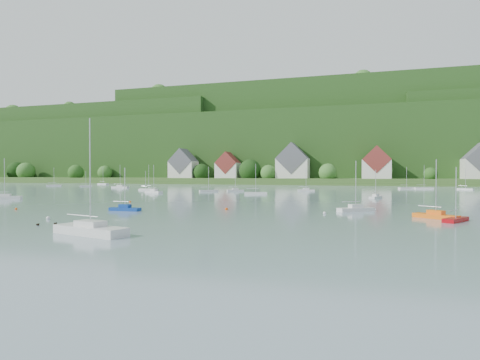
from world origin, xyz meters
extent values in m
cube|color=#31521E|center=(0.00, 200.00, 1.50)|extent=(600.00, 60.00, 3.00)
cube|color=#153912|center=(0.00, 275.00, 20.00)|extent=(620.00, 160.00, 40.00)
cube|color=#153912|center=(-150.00, 260.00, 24.00)|extent=(200.00, 120.00, 52.00)
cube|color=#153912|center=(10.00, 270.00, 28.00)|extent=(240.00, 130.00, 60.00)
sphere|color=#2F5B21|center=(-162.23, 187.01, 6.64)|extent=(11.19, 11.19, 11.19)
sphere|color=#2F5B21|center=(-108.08, 191.48, 5.80)|extent=(8.61, 8.61, 8.61)
sphere|color=#1F4815|center=(-119.76, 180.47, 5.94)|extent=(9.03, 9.03, 9.03)
sphere|color=#2F5B21|center=(-6.80, 183.88, 5.66)|extent=(8.19, 8.19, 8.19)
sphere|color=#2F5B21|center=(-51.96, 186.07, 5.11)|extent=(6.49, 6.49, 6.49)
sphere|color=#2F5B21|center=(46.85, 192.08, 6.95)|extent=(12.16, 12.16, 12.16)
sphere|color=#2F5B21|center=(22.99, 179.93, 5.84)|extent=(8.73, 8.73, 8.73)
sphere|color=black|center=(-43.87, 185.86, 6.03)|extent=(9.32, 9.32, 9.32)
sphere|color=black|center=(-170.45, 193.35, 6.09)|extent=(9.50, 9.50, 9.50)
sphere|color=black|center=(-174.62, 191.87, 6.87)|extent=(11.91, 11.91, 11.91)
sphere|color=#1F4815|center=(67.84, 181.69, 5.03)|extent=(6.24, 6.24, 6.24)
sphere|color=black|center=(89.43, 194.54, 5.65)|extent=(8.16, 8.16, 8.16)
sphere|color=black|center=(-17.00, 186.36, 6.87)|extent=(11.92, 11.92, 11.92)
sphere|color=#2F5B21|center=(-119.71, 228.54, 51.84)|extent=(10.52, 10.52, 10.52)
sphere|color=#2F5B21|center=(-223.02, 236.35, 52.41)|extent=(13.75, 13.75, 13.75)
sphere|color=#1F4815|center=(-84.27, 263.14, 51.80)|extent=(10.29, 10.29, 10.29)
sphere|color=black|center=(-190.36, 258.01, 51.80)|extent=(10.31, 10.31, 10.31)
sphere|color=black|center=(-175.19, 233.35, 51.42)|extent=(8.14, 8.14, 8.14)
sphere|color=#2F5B21|center=(-177.57, 262.59, 51.25)|extent=(7.15, 7.15, 7.15)
sphere|color=black|center=(-243.68, 258.03, 52.04)|extent=(11.66, 11.66, 11.66)
sphere|color=black|center=(-68.16, 251.39, 51.26)|extent=(7.18, 7.18, 7.18)
sphere|color=#2F5B21|center=(-157.98, 221.69, 51.56)|extent=(8.89, 8.89, 8.89)
sphere|color=black|center=(-193.31, 253.95, 51.74)|extent=(9.97, 9.97, 9.97)
sphere|color=#1F4815|center=(39.50, 255.03, 60.25)|extent=(12.83, 12.83, 12.83)
sphere|color=#2F5B21|center=(-39.93, 242.18, 59.43)|extent=(8.18, 8.18, 8.18)
sphere|color=#1F4815|center=(1.11, 279.65, 60.23)|extent=(12.73, 12.73, 12.73)
sphere|color=#1F4815|center=(83.40, 244.53, 60.01)|extent=(11.50, 11.50, 11.50)
sphere|color=#1F4815|center=(60.71, 274.89, 60.56)|extent=(14.65, 14.65, 14.65)
sphere|color=#2F5B21|center=(39.25, 231.29, 60.09)|extent=(11.95, 11.95, 11.95)
sphere|color=#2F5B21|center=(-47.14, 274.29, 59.24)|extent=(7.07, 7.07, 7.07)
sphere|color=black|center=(-3.47, 243.31, 59.44)|extent=(8.21, 8.21, 8.21)
sphere|color=#2F5B21|center=(-22.82, 267.10, 60.14)|extent=(12.24, 12.24, 12.24)
sphere|color=#2F5B21|center=(-95.50, 235.90, 60.39)|extent=(13.65, 13.65, 13.65)
sphere|color=#1F4815|center=(101.03, 257.97, 59.41)|extent=(8.03, 8.03, 8.03)
sphere|color=#2F5B21|center=(100.48, 258.36, 48.62)|extent=(14.97, 14.97, 14.97)
sphere|color=#1F4815|center=(78.67, 255.82, 47.71)|extent=(9.78, 9.78, 9.78)
sphere|color=#2F5B21|center=(99.14, 247.22, 47.66)|extent=(9.48, 9.48, 9.48)
sphere|color=#1F4815|center=(-39.98, 262.14, 42.10)|extent=(12.01, 12.01, 12.01)
sphere|color=#2F5B21|center=(108.41, 268.02, 42.80)|extent=(15.99, 15.99, 15.99)
sphere|color=black|center=(-3.70, 272.21, 42.75)|extent=(15.72, 15.72, 15.72)
sphere|color=#1F4815|center=(10.88, 267.92, 41.84)|extent=(10.54, 10.54, 10.54)
sphere|color=#1F4815|center=(-193.30, 298.62, 41.43)|extent=(8.18, 8.18, 8.18)
sphere|color=black|center=(-175.91, 289.59, 41.53)|extent=(8.74, 8.74, 8.74)
sphere|color=black|center=(-191.77, 268.51, 42.69)|extent=(15.38, 15.38, 15.38)
cube|color=silver|center=(-55.00, 187.00, 7.50)|extent=(14.00, 10.00, 9.00)
cube|color=#525259|center=(-55.00, 187.00, 12.00)|extent=(14.00, 10.40, 14.00)
cube|color=silver|center=(-30.00, 189.00, 7.00)|extent=(12.00, 9.00, 8.00)
cube|color=maroon|center=(-30.00, 189.00, 11.00)|extent=(12.00, 9.36, 12.00)
cube|color=silver|center=(5.00, 188.00, 8.00)|extent=(16.00, 11.00, 10.00)
cube|color=#525259|center=(5.00, 188.00, 13.00)|extent=(16.00, 11.44, 16.00)
cube|color=silver|center=(45.00, 186.00, 7.50)|extent=(13.00, 10.00, 9.00)
cube|color=maroon|center=(45.00, 186.00, 12.00)|extent=(13.00, 10.40, 13.00)
cube|color=navy|center=(3.38, 39.03, 0.24)|extent=(4.74, 1.35, 0.47)
cube|color=navy|center=(3.38, 39.03, 0.72)|extent=(1.66, 0.94, 0.50)
cylinder|color=silver|center=(3.38, 39.03, 3.43)|extent=(0.10, 0.10, 5.92)
cylinder|color=silver|center=(2.67, 39.03, 1.37)|extent=(2.60, 0.09, 0.08)
cube|color=silver|center=(36.21, 47.68, 0.27)|extent=(5.37, 4.39, 0.55)
cube|color=silver|center=(36.21, 47.68, 0.80)|extent=(2.19, 1.98, 0.50)
cylinder|color=silver|center=(36.21, 47.68, 3.97)|extent=(0.10, 0.10, 6.85)
cylinder|color=silver|center=(35.54, 47.21, 1.45)|extent=(2.52, 1.79, 0.08)
cube|color=silver|center=(13.20, 18.16, 0.39)|extent=(8.12, 4.09, 0.78)
cube|color=silver|center=(13.20, 18.16, 1.03)|extent=(3.03, 2.17, 0.50)
cylinder|color=silver|center=(13.20, 18.16, 5.67)|extent=(0.10, 0.10, 9.78)
cylinder|color=silver|center=(12.07, 18.45, 1.68)|extent=(4.18, 1.16, 0.08)
cube|color=orange|center=(45.71, 41.09, 0.27)|extent=(5.17, 4.51, 0.54)
cube|color=orange|center=(45.71, 41.09, 0.79)|extent=(2.13, 1.99, 0.50)
cylinder|color=silver|center=(45.71, 41.09, 3.90)|extent=(0.10, 0.10, 6.73)
cylinder|color=silver|center=(45.07, 41.59, 1.44)|extent=(2.38, 1.89, 0.08)
cube|color=silver|center=(-36.00, 54.57, 0.32)|extent=(6.57, 4.73, 0.65)
cube|color=silver|center=(-36.00, 54.57, 0.90)|extent=(2.60, 2.21, 0.50)
cylinder|color=silver|center=(-36.00, 54.57, 4.71)|extent=(0.10, 0.10, 8.12)
cylinder|color=silver|center=(-36.86, 54.10, 1.55)|extent=(3.17, 1.79, 0.08)
cube|color=#93060C|center=(47.30, 38.27, 0.23)|extent=(3.56, 4.64, 0.46)
cylinder|color=silver|center=(47.30, 38.27, 3.37)|extent=(0.10, 0.10, 5.81)
cylinder|color=silver|center=(46.93, 37.68, 1.36)|extent=(1.42, 2.21, 0.08)
sphere|color=#DC4907|center=(-13.58, 35.86, 0.00)|extent=(0.38, 0.38, 0.38)
sphere|color=silver|center=(0.52, 26.93, 0.00)|extent=(0.46, 0.46, 0.46)
sphere|color=#DC4907|center=(17.41, 44.54, 0.00)|extent=(0.46, 0.46, 0.46)
sphere|color=#DC4907|center=(-5.13, 54.00, 0.00)|extent=(0.40, 0.40, 0.40)
sphere|color=silver|center=(32.13, 42.90, 0.00)|extent=(0.41, 0.41, 0.41)
ellipsoid|color=black|center=(3.73, 21.93, 0.09)|extent=(0.39, 0.25, 0.25)
sphere|color=black|center=(3.89, 21.93, 0.19)|extent=(0.11, 0.11, 0.11)
ellipsoid|color=black|center=(4.93, 23.13, 0.09)|extent=(0.39, 0.25, 0.25)
sphere|color=black|center=(5.09, 23.13, 0.19)|extent=(0.11, 0.11, 0.11)
cube|color=silver|center=(10.73, 88.90, 0.30)|extent=(6.16, 3.28, 0.59)
cylinder|color=silver|center=(10.73, 88.90, 4.30)|extent=(0.10, 0.10, 7.42)
cylinder|color=silver|center=(9.88, 88.65, 1.49)|extent=(3.15, 1.00, 0.08)
cube|color=silver|center=(-48.06, 115.99, 0.32)|extent=(6.50, 1.97, 0.65)
cube|color=silver|center=(-48.06, 115.99, 0.90)|extent=(2.29, 1.32, 0.50)
cylinder|color=silver|center=(-48.06, 115.99, 4.68)|extent=(0.10, 0.10, 8.06)
cylinder|color=silver|center=(-49.03, 115.96, 1.55)|extent=(3.55, 0.17, 0.08)
cube|color=silver|center=(-71.82, 127.30, 0.24)|extent=(4.55, 3.96, 0.47)
cylinder|color=silver|center=(-71.82, 127.30, 3.43)|extent=(0.10, 0.10, 5.92)
cylinder|color=silver|center=(-72.38, 126.86, 1.37)|extent=(2.10, 1.66, 0.08)
cube|color=silver|center=(58.64, 137.45, 0.31)|extent=(6.36, 3.04, 0.61)
cylinder|color=silver|center=(58.64, 137.45, 4.45)|extent=(0.10, 0.10, 7.67)
cylinder|color=silver|center=(57.74, 137.25, 1.51)|extent=(3.31, 0.83, 0.08)
cube|color=silver|center=(40.34, 80.32, 0.23)|extent=(3.05, 4.83, 0.47)
cube|color=silver|center=(40.34, 80.32, 0.72)|extent=(1.49, 1.87, 0.50)
cylinder|color=silver|center=(40.34, 80.32, 3.40)|extent=(0.10, 0.10, 5.86)
cylinder|color=silver|center=(40.06, 79.67, 1.37)|extent=(1.09, 2.40, 0.08)
cube|color=silver|center=(-28.62, 100.65, 0.23)|extent=(4.71, 1.57, 0.46)
cylinder|color=silver|center=(-28.62, 100.65, 3.37)|extent=(0.10, 0.10, 5.81)
cylinder|color=silver|center=(-29.31, 100.69, 1.36)|extent=(2.56, 0.23, 0.08)
cube|color=silver|center=(-6.01, 97.97, 0.28)|extent=(5.48, 4.47, 0.56)
cylinder|color=silver|center=(-6.01, 97.97, 4.05)|extent=(0.10, 0.10, 6.98)
cylinder|color=silver|center=(-6.70, 97.50, 1.46)|extent=(2.57, 1.82, 0.08)
cube|color=silver|center=(0.80, 102.80, 0.26)|extent=(5.08, 4.00, 0.51)
cube|color=silver|center=(0.80, 102.80, 0.76)|extent=(2.05, 1.82, 0.50)
cylinder|color=silver|center=(0.80, 102.80, 3.72)|extent=(0.10, 0.10, 6.41)
cylinder|color=silver|center=(0.16, 102.38, 1.41)|extent=(2.40, 1.61, 0.08)
cube|color=silver|center=(-88.90, 128.47, 0.30)|extent=(5.84, 4.67, 0.59)
cylinder|color=silver|center=(-88.90, 128.47, 4.29)|extent=(0.10, 0.10, 7.40)
cylinder|color=silver|center=(-89.63, 127.98, 1.49)|extent=(2.75, 1.88, 0.08)
cube|color=silver|center=(-27.91, 101.41, 0.31)|extent=(6.24, 2.22, 0.61)
cylinder|color=silver|center=(-27.91, 101.41, 4.43)|extent=(0.10, 0.10, 7.64)
cylinder|color=silver|center=(-28.82, 101.49, 1.51)|extent=(3.36, 0.36, 0.08)
cube|color=silver|center=(-18.38, 87.32, 0.29)|extent=(6.04, 3.74, 0.59)
cube|color=silver|center=(-18.38, 87.32, 0.84)|extent=(2.33, 1.84, 0.50)
cylinder|color=silver|center=(-18.38, 87.32, 4.24)|extent=(0.10, 0.10, 7.32)
cylinder|color=silver|center=(-19.19, 87.66, 1.49)|extent=(3.01, 1.30, 0.08)
cube|color=silver|center=(52.97, 137.12, 0.28)|extent=(5.82, 3.93, 0.57)
cylinder|color=silver|center=(52.97, 137.12, 4.13)|extent=(0.10, 0.10, 7.12)
cylinder|color=silver|center=(52.20, 136.75, 1.47)|extent=(2.85, 1.44, 0.08)
cube|color=silver|center=(21.26, 110.51, 0.26)|extent=(5.39, 2.81, 0.52)
cube|color=silver|center=(21.26, 110.51, 0.77)|extent=(2.02, 1.47, 0.50)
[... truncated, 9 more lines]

